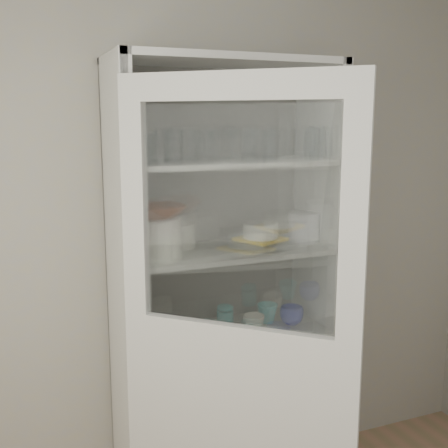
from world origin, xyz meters
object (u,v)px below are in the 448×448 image
object	(u,v)px
cream_bowl	(157,225)
white_canister	(137,329)
cream_dish	(165,416)
pantry_cabinet	(219,311)
teal_jar	(225,317)
cupboard_door	(236,384)
mug_white	(254,325)
glass_platter	(260,242)
goblet_0	(177,141)
goblet_3	(270,140)
terracotta_bowl	(157,211)
goblet_1	(225,140)
goblet_2	(231,140)
yellow_trivet	(260,239)
mug_teal	(267,313)
grey_bowl_stack	(304,227)
white_ramekin	(261,230)
plate_stack_back	(172,235)
tin_box	(290,395)
plate_stack_front	(157,246)
mug_blue	(292,315)
measuring_cups	(154,343)

from	to	relation	value
cream_bowl	white_canister	distance (m)	0.50
white_canister	cream_dish	xyz separation A→B (m)	(0.11, -0.04, -0.42)
cream_bowl	white_canister	bearing A→B (deg)	122.86
pantry_cabinet	white_canister	distance (m)	0.41
teal_jar	cream_dish	distance (m)	0.53
teal_jar	white_canister	bearing A→B (deg)	-177.58
cupboard_door	mug_white	bearing A→B (deg)	100.53
cream_bowl	glass_platter	distance (m)	0.54
cream_bowl	mug_white	xyz separation A→B (m)	(0.44, -0.01, -0.50)
goblet_0	glass_platter	xyz separation A→B (m)	(0.36, -0.12, -0.47)
goblet_3	white_canister	distance (m)	1.07
pantry_cabinet	terracotta_bowl	world-z (taller)	pantry_cabinet
terracotta_bowl	goblet_3	bearing A→B (deg)	15.84
goblet_1	goblet_2	bearing A→B (deg)	-74.39
goblet_0	yellow_trivet	world-z (taller)	goblet_0
cream_bowl	mug_teal	size ratio (longest dim) A/B	2.01
cream_bowl	grey_bowl_stack	world-z (taller)	cream_bowl
white_ramekin	mug_white	world-z (taller)	white_ramekin
plate_stack_back	mug_teal	bearing A→B (deg)	-10.96
teal_jar	tin_box	world-z (taller)	teal_jar
terracotta_bowl	goblet_1	bearing A→B (deg)	26.16
plate_stack_front	mug_teal	size ratio (longest dim) A/B	2.07
yellow_trivet	grey_bowl_stack	size ratio (longest dim) A/B	1.26
tin_box	white_canister	bearing A→B (deg)	174.72
glass_platter	goblet_1	bearing A→B (deg)	139.86
cupboard_door	yellow_trivet	world-z (taller)	cupboard_door
cream_bowl	grey_bowl_stack	xyz separation A→B (m)	(0.74, 0.07, -0.07)
cream_bowl	cream_dish	bearing A→B (deg)	60.08
teal_jar	mug_white	bearing A→B (deg)	-59.78
cream_dish	tin_box	bearing A→B (deg)	-2.25
goblet_3	white_ramekin	xyz separation A→B (m)	(-0.09, -0.09, -0.41)
mug_blue	tin_box	size ratio (longest dim) A/B	0.61
yellow_trivet	measuring_cups	xyz separation A→B (m)	(-0.54, -0.06, -0.41)
pantry_cabinet	yellow_trivet	distance (m)	0.40
goblet_0	white_canister	distance (m)	0.86
goblet_2	goblet_3	bearing A→B (deg)	6.21
goblet_3	measuring_cups	world-z (taller)	goblet_3
goblet_2	plate_stack_back	bearing A→B (deg)	171.13
white_ramekin	cream_dish	size ratio (longest dim) A/B	0.66
plate_stack_front	tin_box	world-z (taller)	plate_stack_front
goblet_1	mug_blue	world-z (taller)	goblet_1
goblet_2	cream_bowl	bearing A→B (deg)	-159.36
plate_stack_back	goblet_3	bearing A→B (deg)	-2.34
goblet_2	terracotta_bowl	size ratio (longest dim) A/B	0.74
cupboard_door	goblet_2	bearing A→B (deg)	111.77
goblet_1	cream_dish	size ratio (longest dim) A/B	0.68
plate_stack_back	cupboard_door	bearing A→B (deg)	-86.47
mug_blue	glass_platter	bearing A→B (deg)	169.10
glass_platter	mug_white	size ratio (longest dim) A/B	3.56
plate_stack_back	grey_bowl_stack	xyz separation A→B (m)	(0.62, -0.12, 0.01)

